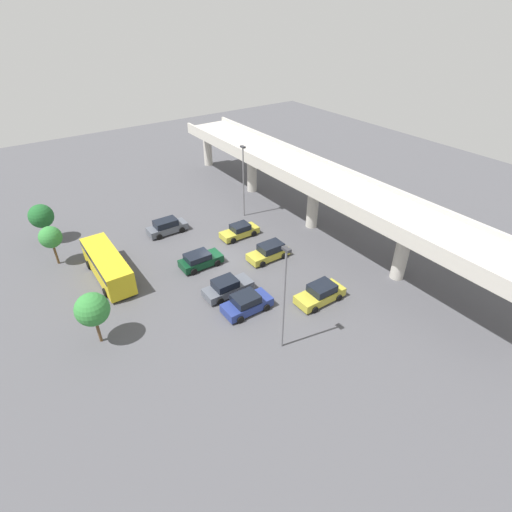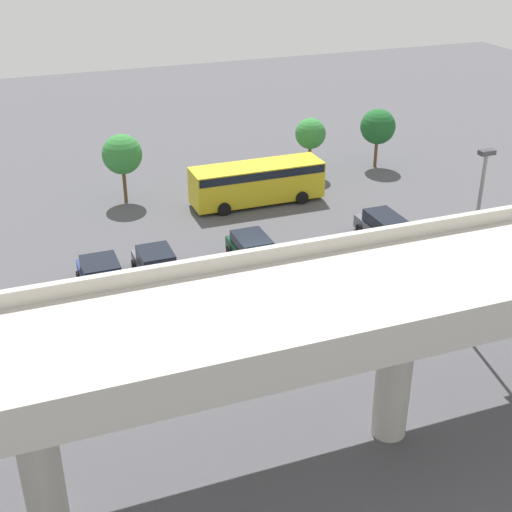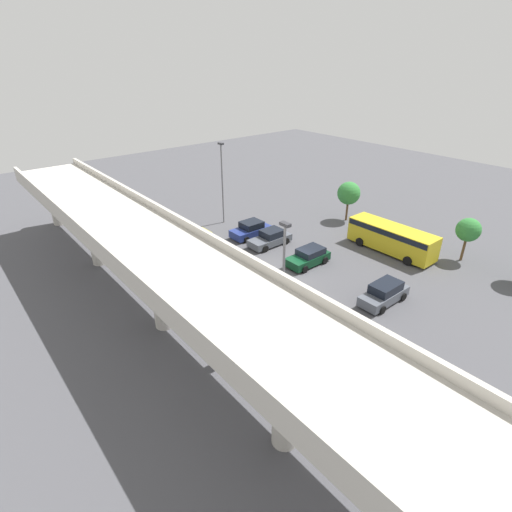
# 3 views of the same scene
# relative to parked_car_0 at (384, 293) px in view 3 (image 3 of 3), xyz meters

# --- Properties ---
(ground_plane) EXTENTS (107.99, 107.99, 0.00)m
(ground_plane) POSITION_rel_parked_car_0_xyz_m (8.32, 1.75, -0.79)
(ground_plane) COLOR #4C4C51
(highway_overpass) EXTENTS (51.71, 6.27, 7.16)m
(highway_overpass) POSITION_rel_parked_car_0_xyz_m (8.32, 14.84, 4.93)
(highway_overpass) COLOR #BCB7AD
(highway_overpass) RESTS_ON ground_plane
(parked_car_0) EXTENTS (2.02, 4.55, 1.68)m
(parked_car_0) POSITION_rel_parked_car_0_xyz_m (0.00, 0.00, 0.00)
(parked_car_0) COLOR #515660
(parked_car_0) RESTS_ON ground_plane
(parked_car_1) EXTENTS (2.00, 4.48, 1.50)m
(parked_car_1) POSITION_rel_parked_car_0_xyz_m (5.49, 6.48, -0.10)
(parked_car_1) COLOR gold
(parked_car_1) RESTS_ON ground_plane
(parked_car_2) EXTENTS (2.16, 4.32, 1.55)m
(parked_car_2) POSITION_rel_parked_car_0_xyz_m (8.25, -0.07, -0.05)
(parked_car_2) COLOR #0C381E
(parked_car_2) RESTS_ON ground_plane
(parked_car_3) EXTENTS (2.10, 4.48, 1.67)m
(parked_car_3) POSITION_rel_parked_car_0_xyz_m (11.06, 6.54, -0.01)
(parked_car_3) COLOR gold
(parked_car_3) RESTS_ON ground_plane
(parked_car_4) EXTENTS (2.15, 4.63, 1.61)m
(parked_car_4) POSITION_rel_parked_car_0_xyz_m (13.67, -0.14, -0.06)
(parked_car_4) COLOR #515660
(parked_car_4) RESTS_ON ground_plane
(parked_car_5) EXTENTS (2.25, 4.39, 1.67)m
(parked_car_5) POSITION_rel_parked_car_0_xyz_m (16.64, 0.03, -0.02)
(parked_car_5) COLOR navy
(parked_car_5) RESTS_ON ground_plane
(parked_car_6) EXTENTS (2.21, 4.68, 1.68)m
(parked_car_6) POSITION_rel_parked_car_0_xyz_m (19.28, 6.24, -0.03)
(parked_car_6) COLOR gold
(parked_car_6) RESTS_ON ground_plane
(shuttle_bus) EXTENTS (8.78, 2.79, 2.64)m
(shuttle_bus) POSITION_rel_parked_car_0_xyz_m (4.92, -8.29, 0.78)
(shuttle_bus) COLOR gold
(shuttle_bus) RESTS_ON ground_plane
(lamp_post_near_aisle) EXTENTS (0.70, 0.35, 9.14)m
(lamp_post_near_aisle) POSITION_rel_parked_car_0_xyz_m (21.77, -0.05, 4.48)
(lamp_post_near_aisle) COLOR slate
(lamp_post_near_aisle) RESTS_ON ground_plane
(lamp_post_mid_lot) EXTENTS (0.70, 0.35, 8.85)m
(lamp_post_mid_lot) POSITION_rel_parked_car_0_xyz_m (1.46, 9.72, 4.33)
(lamp_post_mid_lot) COLOR slate
(lamp_post_mid_lot) RESTS_ON ground_plane
(tree_front_right) EXTENTS (2.20, 2.20, 4.23)m
(tree_front_right) POSITION_rel_parked_car_0_xyz_m (-0.54, -11.89, 2.31)
(tree_front_right) COLOR brown
(tree_front_right) RESTS_ON ground_plane
(tree_front_far_right) EXTENTS (2.62, 2.62, 4.61)m
(tree_front_far_right) POSITION_rel_parked_car_0_xyz_m (13.08, -11.61, 2.49)
(tree_front_far_right) COLOR brown
(tree_front_far_right) RESTS_ON ground_plane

